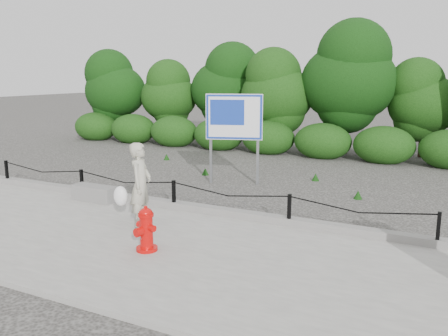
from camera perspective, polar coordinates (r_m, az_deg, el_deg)
ground at (r=9.95m, az=-6.01°, el=-5.32°), size 90.00×90.00×0.00m
sidewalk at (r=8.41m, az=-13.46°, el=-8.44°), size 14.00×4.00×0.08m
curb at (r=9.94m, az=-5.87°, el=-4.41°), size 14.00×0.22×0.14m
chain_barrier at (r=9.83m, az=-6.07°, el=-2.76°), size 10.06×0.06×0.60m
treeline at (r=17.33m, az=14.38°, el=9.78°), size 20.33×3.53×4.57m
fire_hydrant at (r=7.61m, az=-9.38°, el=-7.31°), size 0.42×0.43×0.73m
pedestrian at (r=8.76m, az=-10.14°, el=-2.06°), size 0.74×0.64×1.54m
concrete_block at (r=10.82m, az=-15.32°, el=-2.93°), size 1.05×0.38×0.33m
advertising_sign at (r=12.11m, az=1.20°, el=5.67°), size 1.39×0.54×2.33m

